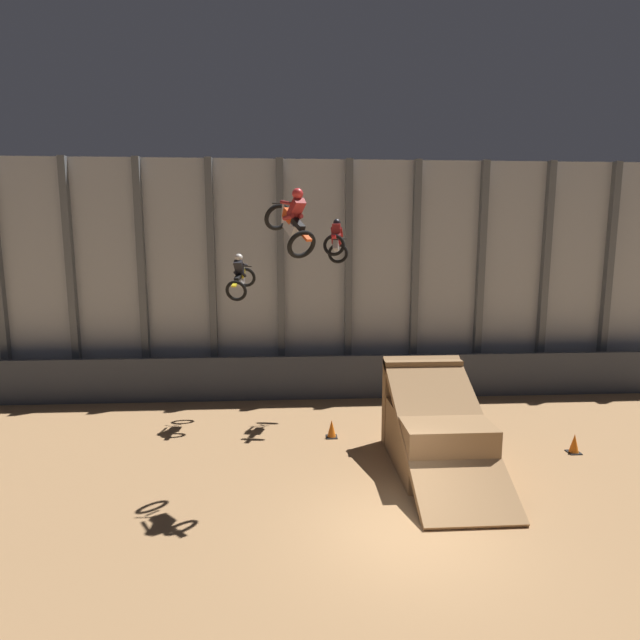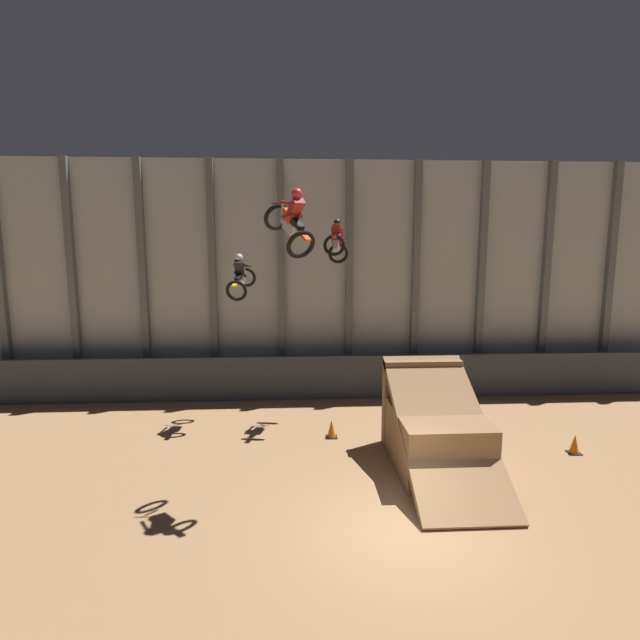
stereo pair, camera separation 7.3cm
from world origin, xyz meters
name	(u,v)px [view 2 (the right image)]	position (x,y,z in m)	size (l,w,h in m)	color
ground_plane	(403,533)	(0.00, 0.00, 0.00)	(60.00, 60.00, 0.00)	#9E754C
arena_back_wall	(348,278)	(0.00, 10.74, 4.73)	(32.00, 0.40, 9.46)	#ADB2B7
lower_barrier	(351,377)	(0.00, 9.46, 0.87)	(31.36, 0.20, 1.74)	#383D47
dirt_ramp	(433,430)	(1.60, 3.43, 0.96)	(2.36, 5.07, 2.83)	#966F48
rider_bike_left_air	(241,278)	(-4.10, 7.60, 4.98)	(0.98, 1.89, 1.62)	black
rider_bike_center_air	(291,222)	(-2.35, 2.45, 6.66)	(1.42, 1.83, 1.69)	black
rider_bike_right_air	(336,243)	(-0.79, 7.60, 6.17)	(1.03, 1.78, 1.58)	black
traffic_cone_near_ramp	(575,444)	(5.96, 3.78, 0.28)	(0.36, 0.36, 0.58)	black
traffic_cone_arena_edge	(332,429)	(-1.11, 5.41, 0.28)	(0.36, 0.36, 0.58)	black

